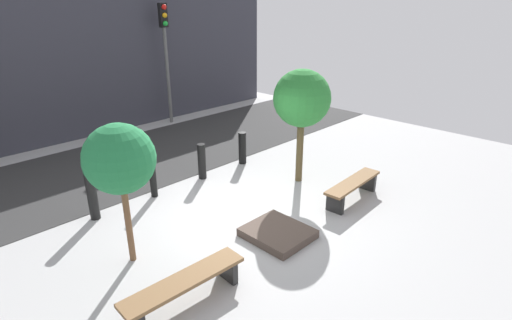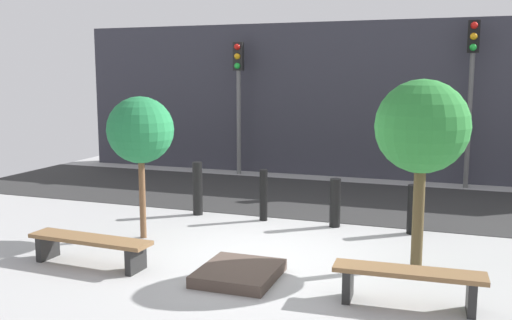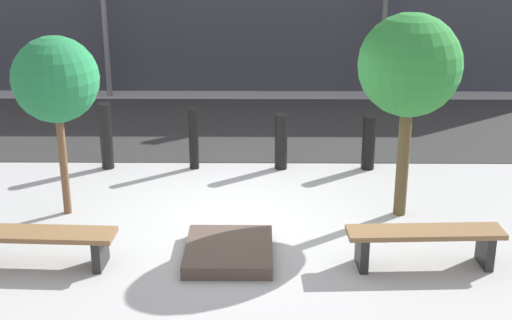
{
  "view_description": "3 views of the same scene",
  "coord_description": "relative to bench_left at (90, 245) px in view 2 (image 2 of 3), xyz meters",
  "views": [
    {
      "loc": [
        -4.97,
        -5.23,
        4.2
      ],
      "look_at": [
        -0.04,
        -0.43,
        1.44
      ],
      "focal_mm": 28.0,
      "sensor_mm": 36.0,
      "label": 1
    },
    {
      "loc": [
        2.76,
        -8.08,
        2.82
      ],
      "look_at": [
        0.01,
        -0.28,
        1.58
      ],
      "focal_mm": 40.0,
      "sensor_mm": 36.0,
      "label": 2
    },
    {
      "loc": [
        0.4,
        -8.72,
        3.97
      ],
      "look_at": [
        0.33,
        -0.9,
        1.22
      ],
      "focal_mm": 50.0,
      "sensor_mm": 36.0,
      "label": 3
    }
  ],
  "objects": [
    {
      "name": "bollard_center",
      "position": [
        3.0,
        3.36,
        0.14
      ],
      "size": [
        0.2,
        0.2,
        0.91
      ],
      "primitive_type": "cylinder",
      "color": "black",
      "rests_on": "ground"
    },
    {
      "name": "bollard_far_left",
      "position": [
        0.19,
        3.36,
        0.23
      ],
      "size": [
        0.2,
        0.2,
        1.08
      ],
      "primitive_type": "cylinder",
      "color": "black",
      "rests_on": "ground"
    },
    {
      "name": "tree_behind_left_bench",
      "position": [
        0.0,
        1.53,
        1.56
      ],
      "size": [
        1.14,
        1.14,
        2.46
      ],
      "color": "brown",
      "rests_on": "ground"
    },
    {
      "name": "road_strip",
      "position": [
        2.3,
        5.72,
        -0.31
      ],
      "size": [
        18.0,
        4.22,
        0.01
      ],
      "primitive_type": "cube",
      "color": "#2D2D2D",
      "rests_on": "ground"
    },
    {
      "name": "traffic_light_mid_west",
      "position": [
        5.36,
        8.12,
        2.51
      ],
      "size": [
        0.28,
        0.27,
        4.12
      ],
      "color": "#575757",
      "rests_on": "ground"
    },
    {
      "name": "building_facade",
      "position": [
        2.3,
        8.87,
        1.81
      ],
      "size": [
        16.2,
        0.5,
        4.24
      ],
      "primitive_type": "cube",
      "color": "#33333D",
      "rests_on": "ground"
    },
    {
      "name": "bollard_left",
      "position": [
        1.6,
        3.36,
        0.19
      ],
      "size": [
        0.15,
        0.15,
        1.01
      ],
      "primitive_type": "cylinder",
      "color": "black",
      "rests_on": "ground"
    },
    {
      "name": "planter_bed",
      "position": [
        2.3,
        0.2,
        -0.24
      ],
      "size": [
        1.05,
        1.18,
        0.16
      ],
      "primitive_type": "cube",
      "color": "#4C3E36",
      "rests_on": "ground"
    },
    {
      "name": "bench_left",
      "position": [
        0.0,
        0.0,
        0.0
      ],
      "size": [
        1.98,
        0.51,
        0.43
      ],
      "rotation": [
        0.0,
        0.0,
        -0.05
      ],
      "color": "black",
      "rests_on": "ground"
    },
    {
      "name": "traffic_light_west",
      "position": [
        -0.76,
        8.12,
        2.24
      ],
      "size": [
        0.28,
        0.27,
        3.71
      ],
      "color": "slate",
      "rests_on": "ground"
    },
    {
      "name": "ground_plane",
      "position": [
        2.3,
        1.17,
        -0.32
      ],
      "size": [
        18.0,
        18.0,
        0.0
      ],
      "primitive_type": "plane",
      "color": "#A4A4A4"
    },
    {
      "name": "bollard_right",
      "position": [
        4.41,
        3.36,
        0.13
      ],
      "size": [
        0.21,
        0.21,
        0.89
      ],
      "primitive_type": "cylinder",
      "color": "black",
      "rests_on": "ground"
    },
    {
      "name": "bench_right",
      "position": [
        4.6,
        0.0,
        0.02
      ],
      "size": [
        1.84,
        0.47,
        0.47
      ],
      "rotation": [
        0.0,
        0.0,
        0.05
      ],
      "color": "black",
      "rests_on": "ground"
    },
    {
      "name": "tree_behind_right_bench",
      "position": [
        4.6,
        1.53,
        1.75
      ],
      "size": [
        1.35,
        1.35,
        2.76
      ],
      "color": "brown",
      "rests_on": "ground"
    }
  ]
}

